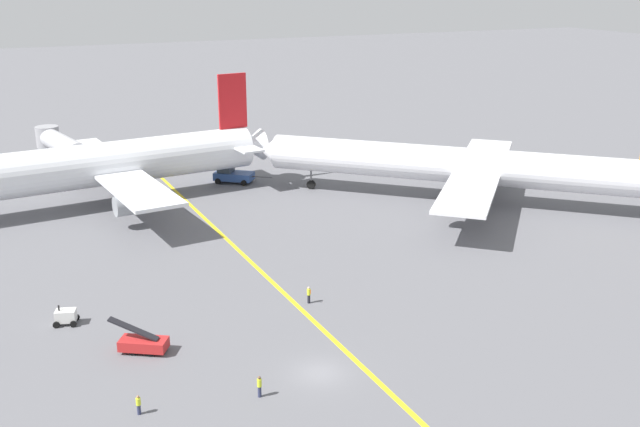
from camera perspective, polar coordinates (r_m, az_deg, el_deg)
name	(u,v)px	position (r m, az deg, el deg)	size (l,w,h in m)	color
ground_plane	(320,373)	(60.40, 0.00, -12.28)	(600.00, 600.00, 0.00)	slate
taxiway_stripe	(307,315)	(69.62, -0.98, -7.91)	(0.50, 120.00, 0.01)	yellow
airliner_at_gate_left	(98,166)	(104.97, -16.86, 3.59)	(50.73, 41.94, 16.74)	white
airliner_being_pushed	(462,166)	(103.46, 11.01, 3.64)	(47.69, 44.66, 15.87)	silver
pushback_tug	(233,175)	(113.42, -6.80, 3.00)	(8.06, 6.78, 2.81)	#2D4C8C
gse_gpu_cart_small	(66,316)	(71.53, -19.14, -7.55)	(2.49, 2.17, 1.90)	silver
gse_belt_loader_portside	(143,343)	(64.78, -13.59, -9.76)	(4.84, 3.65, 3.02)	red
ground_crew_ramp_agent_by_cones	(259,386)	(57.12, -4.73, -13.21)	(0.36, 0.36, 1.76)	#2D3351
ground_crew_marshaller_foreground	(139,405)	(56.60, -13.92, -14.21)	(0.36, 0.36, 1.55)	#2D3351
ground_crew_wing_walker_right	(309,295)	(71.70, -0.87, -6.31)	(0.36, 0.50, 1.73)	black
jet_bridge	(58,143)	(127.74, -19.66, 5.21)	(6.69, 16.97, 6.08)	#B7B7BC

